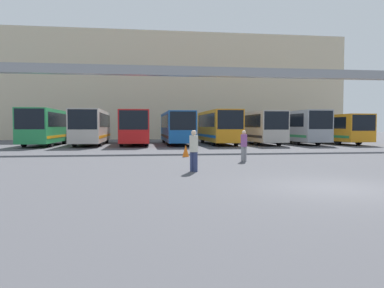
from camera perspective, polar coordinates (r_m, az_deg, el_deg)
name	(u,v)px	position (r m, az deg, el deg)	size (l,w,h in m)	color
ground_plane	(335,188)	(11.76, 20.96, -6.29)	(200.00, 200.00, 0.00)	#47474C
building_backdrop	(177,90)	(58.52, -2.30, 8.27)	(48.30, 12.00, 14.96)	beige
overhead_gantry	(213,79)	(29.69, 3.19, 9.87)	(36.58, 0.80, 6.39)	gray
bus_slot_0	(45,125)	(37.61, -21.44, 2.70)	(2.56, 10.19, 3.34)	#268C4C
bus_slot_1	(92,125)	(37.82, -14.99, 2.76)	(2.58, 12.12, 3.30)	beige
bus_slot_2	(135,126)	(36.58, -8.74, 2.77)	(2.63, 10.24, 3.24)	red
bus_slot_3	(176,126)	(37.72, -2.42, 2.73)	(2.45, 12.19, 3.16)	#1959A5
bus_slot_4	(218,125)	(37.49, 4.01, 2.86)	(2.54, 10.46, 3.31)	orange
bus_slot_5	(259,126)	(38.33, 10.14, 2.74)	(2.47, 10.01, 3.22)	beige
bus_slot_6	(294,125)	(40.74, 15.24, 2.76)	(2.48, 12.05, 3.31)	#999EA5
bus_slot_7	(332,127)	(42.30, 20.53, 2.41)	(2.52, 11.53, 2.96)	orange
pedestrian_mid_left	(194,150)	(14.84, 0.27, -0.87)	(0.34, 0.34, 1.65)	navy
pedestrian_near_right	(244,145)	(19.42, 7.91, -0.13)	(0.33, 0.33, 1.60)	gray
traffic_cone	(186,151)	(22.11, -0.97, -1.04)	(0.40, 0.40, 0.71)	orange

